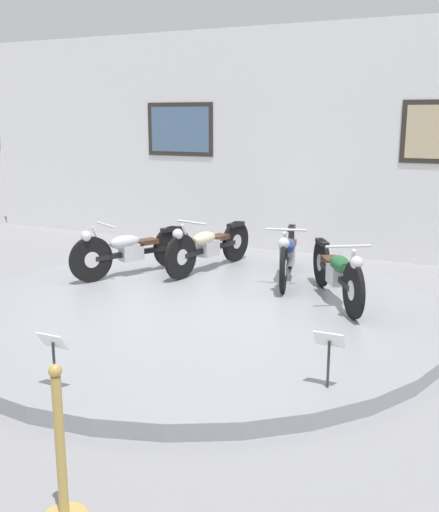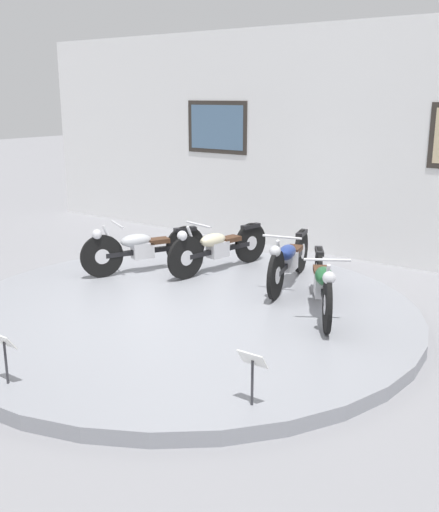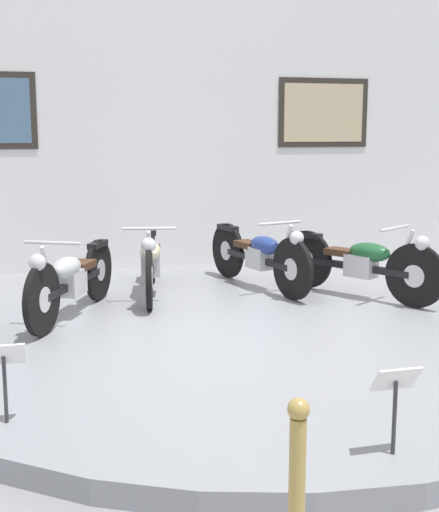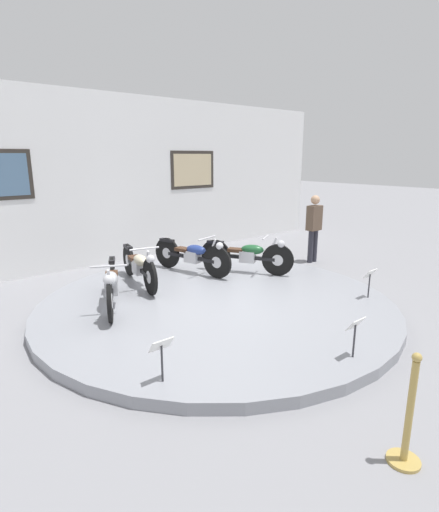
# 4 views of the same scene
# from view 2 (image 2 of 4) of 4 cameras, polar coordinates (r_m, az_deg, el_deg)

# --- Properties ---
(ground_plane) EXTENTS (60.00, 60.00, 0.00)m
(ground_plane) POSITION_cam_2_polar(r_m,az_deg,el_deg) (7.79, -3.28, -5.88)
(ground_plane) COLOR gray
(display_platform) EXTENTS (5.97, 5.97, 0.15)m
(display_platform) POSITION_cam_2_polar(r_m,az_deg,el_deg) (7.76, -3.28, -5.35)
(display_platform) COLOR gray
(display_platform) RESTS_ON ground_plane
(back_wall) EXTENTS (14.00, 0.22, 3.96)m
(back_wall) POSITION_cam_2_polar(r_m,az_deg,el_deg) (10.74, 10.64, 10.56)
(back_wall) COLOR white
(back_wall) RESTS_ON ground_plane
(motorcycle_silver) EXTENTS (0.95, 1.80, 0.80)m
(motorcycle_silver) POSITION_cam_2_polar(r_m,az_deg,el_deg) (9.19, -7.36, 0.83)
(motorcycle_silver) COLOR black
(motorcycle_silver) RESTS_ON display_platform
(motorcycle_cream) EXTENTS (0.57, 1.97, 0.80)m
(motorcycle_cream) POSITION_cam_2_polar(r_m,az_deg,el_deg) (9.16, -0.18, 0.93)
(motorcycle_cream) COLOR black
(motorcycle_cream) RESTS_ON display_platform
(motorcycle_blue) EXTENTS (0.65, 1.96, 0.81)m
(motorcycle_blue) POSITION_cam_2_polar(r_m,az_deg,el_deg) (8.50, 6.61, -0.25)
(motorcycle_blue) COLOR black
(motorcycle_blue) RESTS_ON display_platform
(motorcycle_green) EXTENTS (1.09, 1.74, 0.80)m
(motorcycle_green) POSITION_cam_2_polar(r_m,az_deg,el_deg) (7.49, 9.82, -2.51)
(motorcycle_green) COLOR black
(motorcycle_green) RESTS_ON display_platform
(info_placard_front_centre) EXTENTS (0.26, 0.11, 0.51)m
(info_placard_front_centre) POSITION_cam_2_polar(r_m,az_deg,el_deg) (5.96, -19.80, -8.18)
(info_placard_front_centre) COLOR #333338
(info_placard_front_centre) RESTS_ON display_platform
(info_placard_front_right) EXTENTS (0.26, 0.11, 0.51)m
(info_placard_front_right) POSITION_cam_2_polar(r_m,az_deg,el_deg) (5.25, 3.16, -10.46)
(info_placard_front_right) COLOR #333338
(info_placard_front_right) RESTS_ON display_platform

